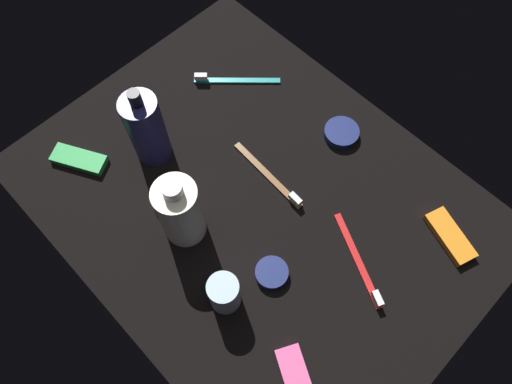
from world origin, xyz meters
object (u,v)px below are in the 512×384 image
at_px(lotion_bottle, 146,129).
at_px(snack_bar_green, 79,159).
at_px(snack_bar_pink, 297,380).
at_px(cream_tin_right, 272,273).
at_px(snack_bar_orange, 450,236).
at_px(cream_tin_left, 341,133).
at_px(bodywash_bottle, 180,211).
at_px(toothbrush_teal, 232,79).
at_px(toothbrush_red, 360,265).
at_px(deodorant_stick, 224,293).
at_px(toothbrush_brown, 272,178).

xyz_separation_m(lotion_bottle, snack_bar_green, (0.08, 0.12, -0.07)).
bearing_deg(snack_bar_pink, cream_tin_right, -5.04).
bearing_deg(snack_bar_orange, cream_tin_left, 13.00).
bearing_deg(snack_bar_orange, bodywash_bottle, 61.43).
distance_m(toothbrush_teal, snack_bar_green, 0.35).
bearing_deg(snack_bar_orange, cream_tin_right, 75.63).
xyz_separation_m(bodywash_bottle, toothbrush_red, (-0.27, -0.17, -0.07)).
distance_m(deodorant_stick, toothbrush_red, 0.24).
bearing_deg(bodywash_bottle, toothbrush_teal, -57.51).
distance_m(lotion_bottle, deodorant_stick, 0.32).
bearing_deg(deodorant_stick, toothbrush_brown, -64.07).
height_order(toothbrush_brown, snack_bar_orange, toothbrush_brown).
xyz_separation_m(lotion_bottle, toothbrush_brown, (-0.20, -0.12, -0.07)).
distance_m(toothbrush_brown, cream_tin_left, 0.17).
bearing_deg(cream_tin_right, snack_bar_orange, -122.70).
relative_size(lotion_bottle, toothbrush_red, 1.11).
height_order(deodorant_stick, cream_tin_left, deodorant_stick).
height_order(deodorant_stick, cream_tin_right, deodorant_stick).
height_order(lotion_bottle, toothbrush_red, lotion_bottle).
bearing_deg(toothbrush_teal, bodywash_bottle, 122.49).
bearing_deg(cream_tin_right, snack_bar_green, 14.04).
distance_m(toothbrush_red, snack_bar_pink, 0.22).
distance_m(toothbrush_brown, snack_bar_pink, 0.36).
xyz_separation_m(bodywash_bottle, cream_tin_right, (-0.17, -0.05, -0.07)).
distance_m(toothbrush_brown, toothbrush_teal, 0.24).
distance_m(deodorant_stick, snack_bar_green, 0.39).
relative_size(bodywash_bottle, cream_tin_left, 2.46).
bearing_deg(toothbrush_red, lotion_bottle, 14.12).
height_order(snack_bar_green, cream_tin_left, cream_tin_left).
xyz_separation_m(lotion_bottle, snack_bar_pink, (-0.48, 0.11, -0.07)).
relative_size(lotion_bottle, cream_tin_left, 2.70).
xyz_separation_m(lotion_bottle, toothbrush_red, (-0.43, -0.11, -0.07)).
height_order(toothbrush_teal, snack_bar_orange, toothbrush_teal).
bearing_deg(lotion_bottle, snack_bar_green, 54.03).
xyz_separation_m(deodorant_stick, cream_tin_left, (0.08, -0.38, -0.03)).
bearing_deg(lotion_bottle, snack_bar_pink, 167.41).
distance_m(snack_bar_orange, cream_tin_right, 0.32).
relative_size(toothbrush_teal, snack_bar_orange, 1.31).
distance_m(toothbrush_teal, snack_bar_orange, 0.53).
xyz_separation_m(toothbrush_teal, snack_bar_pink, (-0.50, 0.33, 0.00)).
bearing_deg(toothbrush_red, toothbrush_brown, -2.70).
height_order(bodywash_bottle, snack_bar_orange, bodywash_bottle).
bearing_deg(deodorant_stick, cream_tin_left, -78.52).
height_order(cream_tin_left, cream_tin_right, same).
height_order(toothbrush_red, cream_tin_right, toothbrush_red).
distance_m(toothbrush_red, snack_bar_green, 0.56).
relative_size(lotion_bottle, bodywash_bottle, 1.09).
bearing_deg(cream_tin_right, snack_bar_pink, 147.42).
height_order(toothbrush_brown, snack_bar_green, toothbrush_brown).
height_order(deodorant_stick, toothbrush_teal, deodorant_stick).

